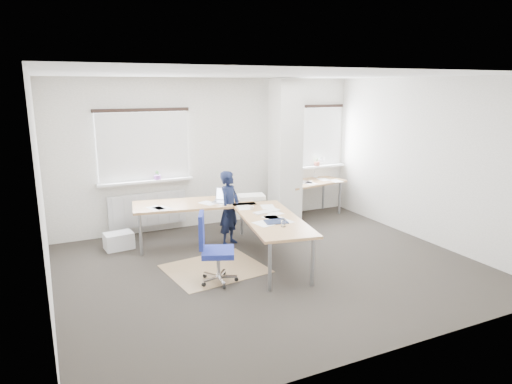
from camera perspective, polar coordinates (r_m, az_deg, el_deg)
name	(u,v)px	position (r m, az deg, el deg)	size (l,w,h in m)	color
ground	(271,267)	(6.93, 1.91, -9.36)	(6.00, 6.00, 0.00)	black
room_shell	(269,147)	(6.95, 1.64, 5.65)	(6.04, 5.04, 2.82)	beige
floor_mat	(215,269)	(6.89, -5.14, -9.51)	(1.37, 1.16, 0.01)	#9C7D55
white_crate	(119,241)	(7.96, -16.77, -5.86)	(0.45, 0.32, 0.27)	white
desk_main	(233,212)	(7.28, -2.83, -2.48)	(2.40, 2.98, 0.96)	#9C6A43
desk_side	(311,183)	(9.49, 6.87, 1.09)	(1.50, 0.93, 1.22)	#9C6A43
task_chair	(216,263)	(6.36, -5.08, -8.87)	(0.58, 0.57, 0.99)	navy
person	(229,208)	(7.69, -3.34, -2.06)	(0.47, 0.31, 1.28)	black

